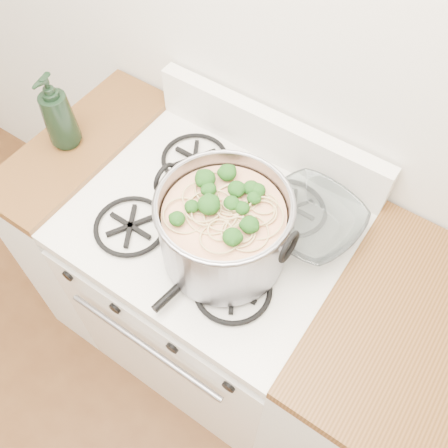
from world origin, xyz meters
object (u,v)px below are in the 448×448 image
gas_range (214,294)px  stock_pot (224,229)px  spatula (225,244)px  bottle (57,111)px  glass_bowl (309,224)px

gas_range → stock_pot: 0.60m
gas_range → spatula: size_ratio=2.98×
gas_range → bottle: 0.81m
spatula → glass_bowl: bearing=57.3°
gas_range → bottle: bearing=-178.0°
gas_range → spatula: spatula is taller
glass_bowl → stock_pot: bearing=-127.2°
glass_bowl → bottle: 0.79m
gas_range → bottle: size_ratio=3.68×
stock_pot → spatula: (-0.01, 0.01, -0.09)m
stock_pot → glass_bowl: 0.26m
stock_pot → bottle: 0.62m
spatula → stock_pot: bearing=-54.6°
stock_pot → spatula: stock_pot is taller
stock_pot → glass_bowl: size_ratio=3.36×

